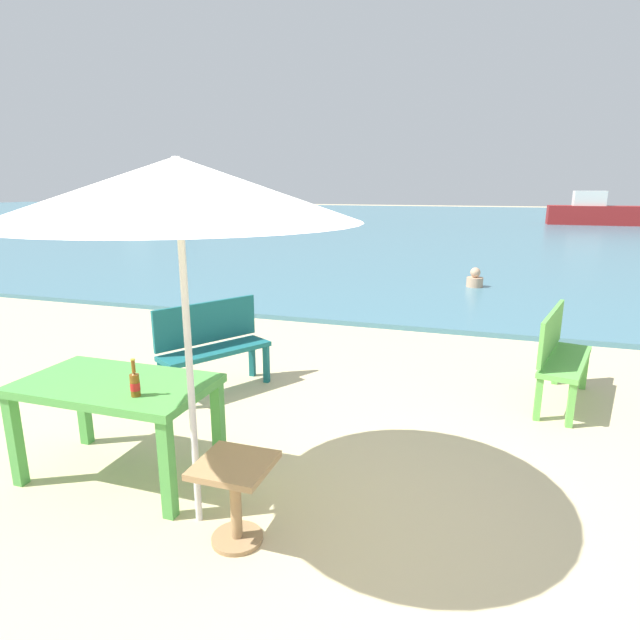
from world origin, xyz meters
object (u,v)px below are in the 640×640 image
picnic_table_green (116,395)px  boat_ferry (595,213)px  bench_green_left (559,351)px  bench_teal_center (212,341)px  patio_umbrella (178,190)px  side_table_wood (235,490)px  beer_bottle_amber (135,383)px  boat_cargo_ship (146,202)px  swimmer_person (475,279)px

picnic_table_green → boat_ferry: 30.56m
picnic_table_green → bench_green_left: (3.26, 2.54, -0.11)m
bench_teal_center → patio_umbrella: bearing=-63.3°
picnic_table_green → boat_ferry: (7.82, 29.54, 0.08)m
side_table_wood → patio_umbrella: bearing=161.3°
beer_bottle_amber → bench_teal_center: size_ratio=0.22×
bench_green_left → boat_cargo_ship: 38.74m
picnic_table_green → swimmer_person: (2.26, 8.41, -0.41)m
patio_umbrella → side_table_wood: 1.80m
picnic_table_green → swimmer_person: 8.72m
picnic_table_green → swimmer_person: size_ratio=3.41×
bench_teal_center → boat_cargo_ship: (-22.30, 29.69, 0.47)m
side_table_wood → swimmer_person: bearing=83.0°
swimmer_person → boat_cargo_ship: bearing=137.1°
picnic_table_green → boat_cargo_ship: size_ratio=0.20×
picnic_table_green → beer_bottle_amber: (0.32, -0.18, 0.20)m
boat_cargo_ship → bench_teal_center: bearing=-53.1°
bench_green_left → side_table_wood: bearing=-125.2°
beer_bottle_amber → boat_cargo_ship: boat_cargo_ship is taller
swimmer_person → patio_umbrella: bearing=-99.3°
side_table_wood → swimmer_person: size_ratio=1.32×
boat_cargo_ship → bench_green_left: bearing=-48.3°
picnic_table_green → bench_teal_center: size_ratio=1.15×
bench_green_left → boat_ferry: bearing=80.4°
bench_green_left → beer_bottle_amber: bearing=-137.2°
patio_umbrella → side_table_wood: (0.34, -0.11, -1.76)m
side_table_wood → boat_ferry: size_ratio=0.11×
patio_umbrella → boat_ferry: (6.99, 29.85, -1.38)m
bench_teal_center → boat_cargo_ship: size_ratio=0.17×
swimmer_person → beer_bottle_amber: bearing=-102.7°
beer_bottle_amber → side_table_wood: bearing=-15.7°
patio_umbrella → boat_cargo_ship: bearing=126.3°
bench_green_left → boat_cargo_ship: bearing=131.7°
bench_teal_center → boat_ferry: 28.91m
boat_ferry → boat_cargo_ship: bearing=176.4°
boat_cargo_ship → side_table_wood: bearing=-53.4°
patio_umbrella → beer_bottle_amber: bearing=166.3°
side_table_wood → bench_teal_center: size_ratio=0.44×
beer_bottle_amber → side_table_wood: size_ratio=0.49×
beer_bottle_amber → bench_teal_center: (-0.53, 1.95, -0.31)m
bench_green_left → patio_umbrella: bearing=-130.5°
beer_bottle_amber → boat_cargo_ship: (-22.83, 31.64, 0.15)m
beer_bottle_amber → bench_green_left: bearing=42.8°
side_table_wood → boat_cargo_ship: boat_cargo_ship is taller
picnic_table_green → patio_umbrella: (0.83, -0.31, 1.47)m
bench_teal_center → boat_cargo_ship: bearing=126.9°
side_table_wood → boat_cargo_ship: (-23.68, 31.88, 0.65)m
beer_bottle_amber → boat_ferry: (7.50, 29.72, -0.12)m
side_table_wood → bench_green_left: 3.63m
picnic_table_green → boat_ferry: size_ratio=0.28×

